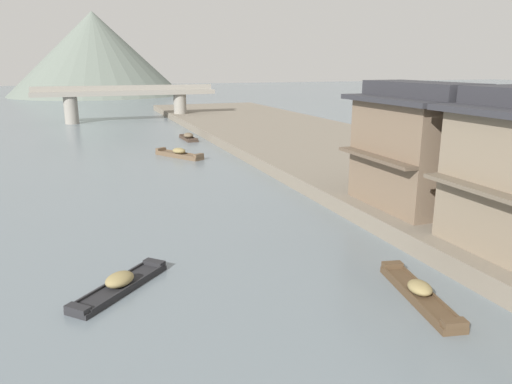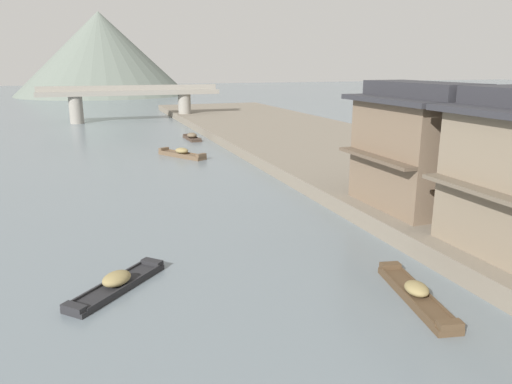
{
  "view_description": "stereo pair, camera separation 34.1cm",
  "coord_description": "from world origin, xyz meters",
  "views": [
    {
      "loc": [
        -6.7,
        -1.68,
        7.82
      ],
      "look_at": [
        1.88,
        21.69,
        1.23
      ],
      "focal_mm": 34.04,
      "sensor_mm": 36.0,
      "label": 1
    },
    {
      "loc": [
        -6.38,
        -1.79,
        7.82
      ],
      "look_at": [
        1.88,
        21.69,
        1.23
      ],
      "focal_mm": 34.04,
      "sensor_mm": 36.0,
      "label": 2
    }
  ],
  "objects": [
    {
      "name": "riverbank_right",
      "position": [
        15.0,
        30.0,
        0.42
      ],
      "size": [
        18.0,
        110.0,
        0.85
      ],
      "primitive_type": "cube",
      "color": "slate",
      "rests_on": "ground"
    },
    {
      "name": "boat_moored_nearest",
      "position": [
        3.77,
        10.61,
        0.21
      ],
      "size": [
        1.75,
        4.81,
        0.64
      ],
      "color": "brown",
      "rests_on": "ground"
    },
    {
      "name": "boat_moored_second",
      "position": [
        1.31,
        39.48,
        0.27
      ],
      "size": [
        3.49,
        4.89,
        0.8
      ],
      "color": "brown",
      "rests_on": "ground"
    },
    {
      "name": "boat_moored_third",
      "position": [
        4.25,
        49.02,
        0.27
      ],
      "size": [
        1.25,
        4.14,
        0.74
      ],
      "color": "#423328",
      "rests_on": "ground"
    },
    {
      "name": "boat_moored_far",
      "position": [
        -5.79,
        14.87,
        0.22
      ],
      "size": [
        3.74,
        3.75,
        0.65
      ],
      "color": "#232326",
      "rests_on": "ground"
    },
    {
      "name": "house_waterfront_tall",
      "position": [
        9.02,
        17.97,
        3.85
      ],
      "size": [
        5.27,
        6.59,
        6.14
      ],
      "color": "#75604C",
      "rests_on": "riverbank_right"
    },
    {
      "name": "stone_bridge",
      "position": [
        0.0,
        68.55,
        3.21
      ],
      "size": [
        24.6,
        2.4,
        4.93
      ],
      "color": "gray",
      "rests_on": "ground"
    },
    {
      "name": "hill_far_west",
      "position": [
        -1.03,
        133.27,
        10.33
      ],
      "size": [
        43.64,
        43.64,
        20.66
      ],
      "primitive_type": "cone",
      "color": "slate",
      "rests_on": "ground"
    }
  ]
}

